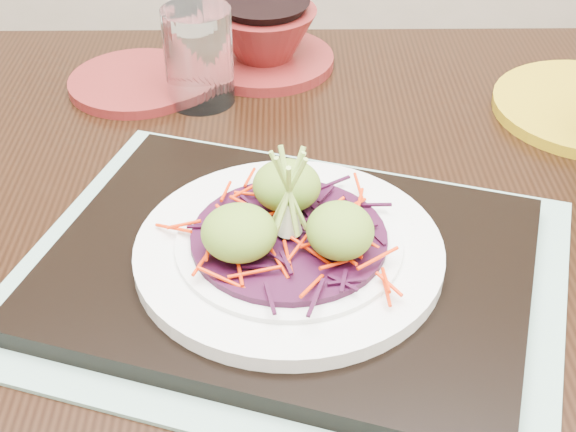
{
  "coord_description": "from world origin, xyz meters",
  "views": [
    {
      "loc": [
        0.02,
        -0.49,
        1.18
      ],
      "look_at": [
        0.03,
        0.02,
        0.8
      ],
      "focal_mm": 50.0,
      "sensor_mm": 36.0,
      "label": 1
    }
  ],
  "objects_px": {
    "serving_tray": "(289,266)",
    "terracotta_side_plate": "(138,82)",
    "dining_table": "(327,299)",
    "terracotta_bowl_set": "(264,41)",
    "white_plate": "(289,250)",
    "water_glass": "(199,56)"
  },
  "relations": [
    {
      "from": "serving_tray",
      "to": "white_plate",
      "type": "height_order",
      "value": "white_plate"
    },
    {
      "from": "terracotta_bowl_set",
      "to": "dining_table",
      "type": "bearing_deg",
      "value": -79.73
    },
    {
      "from": "dining_table",
      "to": "terracotta_side_plate",
      "type": "distance_m",
      "value": 0.34
    },
    {
      "from": "terracotta_side_plate",
      "to": "serving_tray",
      "type": "bearing_deg",
      "value": -64.55
    },
    {
      "from": "water_glass",
      "to": "terracotta_bowl_set",
      "type": "height_order",
      "value": "water_glass"
    },
    {
      "from": "dining_table",
      "to": "terracotta_bowl_set",
      "type": "xyz_separation_m",
      "value": [
        -0.05,
        0.3,
        0.13
      ]
    },
    {
      "from": "terracotta_side_plate",
      "to": "terracotta_bowl_set",
      "type": "height_order",
      "value": "terracotta_bowl_set"
    },
    {
      "from": "terracotta_side_plate",
      "to": "water_glass",
      "type": "height_order",
      "value": "water_glass"
    },
    {
      "from": "serving_tray",
      "to": "terracotta_side_plate",
      "type": "xyz_separation_m",
      "value": [
        -0.16,
        0.33,
        -0.01
      ]
    },
    {
      "from": "serving_tray",
      "to": "white_plate",
      "type": "relative_size",
      "value": 1.54
    },
    {
      "from": "dining_table",
      "to": "serving_tray",
      "type": "distance_m",
      "value": 0.14
    },
    {
      "from": "terracotta_side_plate",
      "to": "terracotta_bowl_set",
      "type": "relative_size",
      "value": 0.77
    },
    {
      "from": "dining_table",
      "to": "terracotta_bowl_set",
      "type": "relative_size",
      "value": 6.14
    },
    {
      "from": "terracotta_side_plate",
      "to": "dining_table",
      "type": "bearing_deg",
      "value": -51.91
    },
    {
      "from": "terracotta_bowl_set",
      "to": "water_glass",
      "type": "bearing_deg",
      "value": -129.91
    },
    {
      "from": "serving_tray",
      "to": "terracotta_side_plate",
      "type": "distance_m",
      "value": 0.37
    },
    {
      "from": "white_plate",
      "to": "dining_table",
      "type": "bearing_deg",
      "value": 63.23
    },
    {
      "from": "serving_tray",
      "to": "terracotta_side_plate",
      "type": "bearing_deg",
      "value": 134.87
    },
    {
      "from": "serving_tray",
      "to": "terracotta_bowl_set",
      "type": "bearing_deg",
      "value": 111.6
    },
    {
      "from": "white_plate",
      "to": "terracotta_side_plate",
      "type": "bearing_deg",
      "value": 115.45
    },
    {
      "from": "serving_tray",
      "to": "water_glass",
      "type": "xyz_separation_m",
      "value": [
        -0.08,
        0.3,
        0.04
      ]
    },
    {
      "from": "white_plate",
      "to": "water_glass",
      "type": "relative_size",
      "value": 2.31
    }
  ]
}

